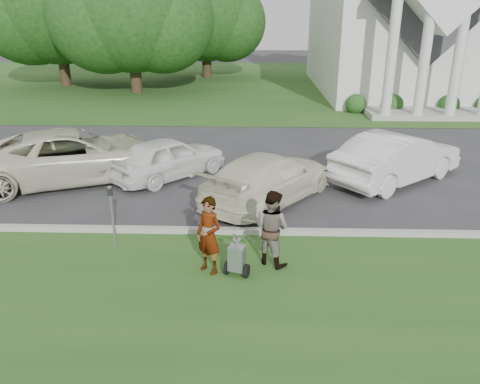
{
  "coord_description": "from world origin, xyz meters",
  "views": [
    {
      "loc": [
        0.03,
        -9.84,
        5.12
      ],
      "look_at": [
        -0.29,
        0.0,
        1.32
      ],
      "focal_mm": 35.0,
      "sensor_mm": 36.0,
      "label": 1
    }
  ],
  "objects_px": {
    "tree_left": "(131,12)",
    "person_left": "(209,236)",
    "striping_cart": "(237,259)",
    "person_right": "(272,228)",
    "tree_back": "(206,17)",
    "car_a": "(73,156)",
    "car_d": "(397,158)",
    "parking_meter_near": "(112,209)",
    "car_b": "(168,158)",
    "tree_far": "(56,3)",
    "car_c": "(269,178)"
  },
  "relations": [
    {
      "from": "tree_back",
      "to": "car_b",
      "type": "relative_size",
      "value": 2.39
    },
    {
      "from": "car_c",
      "to": "person_left",
      "type": "bearing_deg",
      "value": 106.99
    },
    {
      "from": "car_b",
      "to": "tree_left",
      "type": "bearing_deg",
      "value": -30.61
    },
    {
      "from": "tree_left",
      "to": "car_d",
      "type": "distance_m",
      "value": 21.91
    },
    {
      "from": "tree_left",
      "to": "person_left",
      "type": "bearing_deg",
      "value": -72.95
    },
    {
      "from": "car_a",
      "to": "car_b",
      "type": "bearing_deg",
      "value": -106.53
    },
    {
      "from": "tree_left",
      "to": "striping_cart",
      "type": "xyz_separation_m",
      "value": [
        7.71,
        -23.38,
        -4.72
      ]
    },
    {
      "from": "tree_left",
      "to": "car_c",
      "type": "distance_m",
      "value": 21.46
    },
    {
      "from": "car_c",
      "to": "car_d",
      "type": "distance_m",
      "value": 4.49
    },
    {
      "from": "striping_cart",
      "to": "person_right",
      "type": "relative_size",
      "value": 0.63
    },
    {
      "from": "person_left",
      "to": "car_b",
      "type": "distance_m",
      "value": 6.25
    },
    {
      "from": "parking_meter_near",
      "to": "tree_far",
      "type": "bearing_deg",
      "value": 113.25
    },
    {
      "from": "car_c",
      "to": "car_a",
      "type": "bearing_deg",
      "value": 21.28
    },
    {
      "from": "tree_left",
      "to": "striping_cart",
      "type": "distance_m",
      "value": 25.06
    },
    {
      "from": "tree_back",
      "to": "car_a",
      "type": "distance_m",
      "value": 26.0
    },
    {
      "from": "person_right",
      "to": "car_c",
      "type": "bearing_deg",
      "value": -54.26
    },
    {
      "from": "tree_far",
      "to": "parking_meter_near",
      "type": "height_order",
      "value": "tree_far"
    },
    {
      "from": "tree_left",
      "to": "parking_meter_near",
      "type": "relative_size",
      "value": 7.18
    },
    {
      "from": "car_d",
      "to": "car_a",
      "type": "bearing_deg",
      "value": 51.91
    },
    {
      "from": "car_b",
      "to": "person_right",
      "type": "bearing_deg",
      "value": 162.42
    },
    {
      "from": "car_a",
      "to": "car_d",
      "type": "height_order",
      "value": "car_a"
    },
    {
      "from": "parking_meter_near",
      "to": "car_a",
      "type": "bearing_deg",
      "value": 119.7
    },
    {
      "from": "tree_back",
      "to": "person_right",
      "type": "distance_m",
      "value": 31.4
    },
    {
      "from": "tree_left",
      "to": "person_left",
      "type": "relative_size",
      "value": 6.41
    },
    {
      "from": "tree_back",
      "to": "car_d",
      "type": "xyz_separation_m",
      "value": [
        8.58,
        -25.42,
        -3.93
      ]
    },
    {
      "from": "tree_left",
      "to": "striping_cart",
      "type": "relative_size",
      "value": 10.11
    },
    {
      "from": "tree_far",
      "to": "car_d",
      "type": "height_order",
      "value": "tree_far"
    },
    {
      "from": "tree_left",
      "to": "tree_back",
      "type": "xyz_separation_m",
      "value": [
        4.0,
        8.0,
        -0.38
      ]
    },
    {
      "from": "person_right",
      "to": "person_left",
      "type": "bearing_deg",
      "value": 53.51
    },
    {
      "from": "person_left",
      "to": "parking_meter_near",
      "type": "bearing_deg",
      "value": -168.46
    },
    {
      "from": "person_right",
      "to": "parking_meter_near",
      "type": "bearing_deg",
      "value": 25.79
    },
    {
      "from": "tree_back",
      "to": "car_c",
      "type": "height_order",
      "value": "tree_back"
    },
    {
      "from": "person_left",
      "to": "tree_far",
      "type": "bearing_deg",
      "value": 153.07
    },
    {
      "from": "person_right",
      "to": "car_d",
      "type": "height_order",
      "value": "person_right"
    },
    {
      "from": "tree_left",
      "to": "car_b",
      "type": "relative_size",
      "value": 2.64
    },
    {
      "from": "striping_cart",
      "to": "person_right",
      "type": "bearing_deg",
      "value": 54.0
    },
    {
      "from": "tree_far",
      "to": "car_d",
      "type": "distance_m",
      "value": 28.03
    },
    {
      "from": "tree_far",
      "to": "person_right",
      "type": "bearing_deg",
      "value": -60.82
    },
    {
      "from": "person_left",
      "to": "striping_cart",
      "type": "bearing_deg",
      "value": 23.17
    },
    {
      "from": "tree_far",
      "to": "car_c",
      "type": "bearing_deg",
      "value": -56.93
    },
    {
      "from": "car_a",
      "to": "tree_left",
      "type": "bearing_deg",
      "value": -16.14
    },
    {
      "from": "striping_cart",
      "to": "parking_meter_near",
      "type": "distance_m",
      "value": 3.19
    },
    {
      "from": "tree_back",
      "to": "car_a",
      "type": "height_order",
      "value": "tree_back"
    },
    {
      "from": "person_left",
      "to": "car_d",
      "type": "height_order",
      "value": "person_left"
    },
    {
      "from": "car_a",
      "to": "car_d",
      "type": "distance_m",
      "value": 10.34
    },
    {
      "from": "tree_left",
      "to": "tree_back",
      "type": "relative_size",
      "value": 1.11
    },
    {
      "from": "tree_back",
      "to": "car_d",
      "type": "distance_m",
      "value": 27.11
    },
    {
      "from": "striping_cart",
      "to": "person_right",
      "type": "xyz_separation_m",
      "value": [
        0.72,
        0.54,
        0.44
      ]
    },
    {
      "from": "person_left",
      "to": "car_a",
      "type": "xyz_separation_m",
      "value": [
        -4.89,
        5.59,
        -0.0
      ]
    },
    {
      "from": "car_d",
      "to": "striping_cart",
      "type": "bearing_deg",
      "value": 101.4
    }
  ]
}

